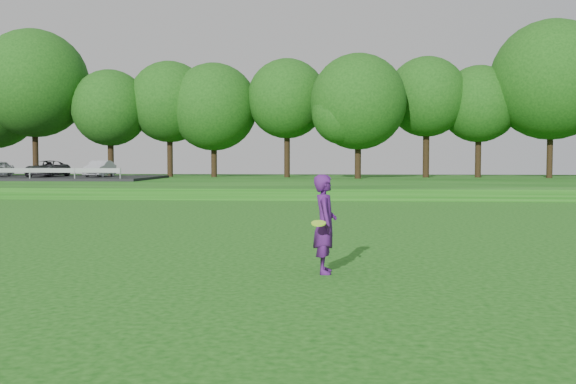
{
  "coord_description": "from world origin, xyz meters",
  "views": [
    {
      "loc": [
        1.54,
        -13.12,
        2.13
      ],
      "look_at": [
        0.31,
        2.73,
        1.3
      ],
      "focal_mm": 40.0,
      "sensor_mm": 36.0,
      "label": 1
    }
  ],
  "objects": [
    {
      "name": "ground",
      "position": [
        0.0,
        0.0,
        0.0
      ],
      "size": [
        140.0,
        140.0,
        0.0
      ],
      "primitive_type": "plane",
      "color": "#12480D",
      "rests_on": "ground"
    },
    {
      "name": "walking_path",
      "position": [
        0.0,
        20.0,
        0.02
      ],
      "size": [
        130.0,
        1.6,
        0.04
      ],
      "primitive_type": "cube",
      "color": "gray",
      "rests_on": "ground"
    },
    {
      "name": "treeline",
      "position": [
        0.0,
        38.0,
        8.1
      ],
      "size": [
        104.0,
        7.0,
        15.0
      ],
      "primitive_type": null,
      "color": "#13420F",
      "rests_on": "berm"
    },
    {
      "name": "berm",
      "position": [
        0.0,
        34.0,
        0.3
      ],
      "size": [
        130.0,
        30.0,
        0.6
      ],
      "primitive_type": "cube",
      "color": "#12480D",
      "rests_on": "ground"
    },
    {
      "name": "woman",
      "position": [
        1.31,
        -1.27,
        0.92
      ],
      "size": [
        0.48,
        1.0,
        1.84
      ],
      "color": "#4C1666",
      "rests_on": "ground"
    }
  ]
}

